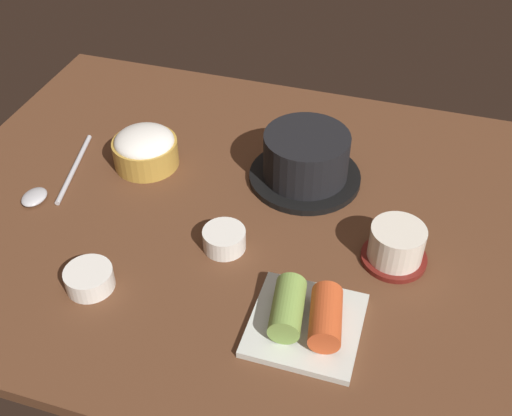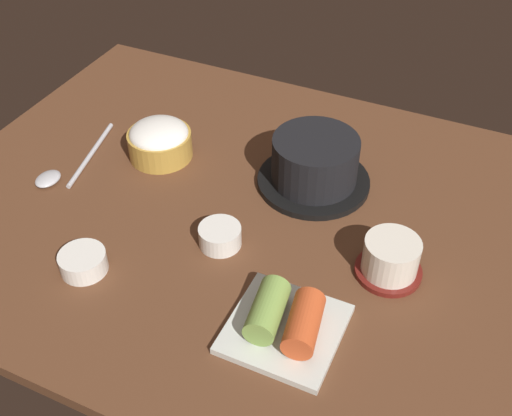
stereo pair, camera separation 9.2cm
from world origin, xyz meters
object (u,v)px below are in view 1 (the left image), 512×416
at_px(kimchi_plate, 306,317).
at_px(stone_pot, 306,159).
at_px(spoon, 49,186).
at_px(rice_bowl, 145,148).
at_px(banchan_cup_center, 224,239).
at_px(side_bowl_near, 89,278).
at_px(tea_cup_with_saucer, 396,245).

bearing_deg(kimchi_plate, stone_pot, 104.03).
xyz_separation_m(stone_pot, spoon, (-0.38, -0.15, -0.04)).
height_order(rice_bowl, banchan_cup_center, rice_bowl).
bearing_deg(banchan_cup_center, side_bowl_near, -139.98).
height_order(side_bowl_near, spoon, side_bowl_near).
distance_m(banchan_cup_center, kimchi_plate, 0.18).
xyz_separation_m(tea_cup_with_saucer, banchan_cup_center, (-0.24, -0.05, -0.01)).
distance_m(stone_pot, tea_cup_with_saucer, 0.22).
bearing_deg(kimchi_plate, rice_bowl, 142.80).
bearing_deg(side_bowl_near, kimchi_plate, 3.47).
xyz_separation_m(side_bowl_near, spoon, (-0.16, 0.16, -0.01)).
bearing_deg(stone_pot, spoon, -159.23).
distance_m(tea_cup_with_saucer, kimchi_plate, 0.18).
bearing_deg(stone_pot, kimchi_plate, -75.97).
height_order(stone_pot, banchan_cup_center, stone_pot).
height_order(tea_cup_with_saucer, kimchi_plate, tea_cup_with_saucer).
distance_m(rice_bowl, tea_cup_with_saucer, 0.44).
distance_m(kimchi_plate, spoon, 0.48).
relative_size(kimchi_plate, spoon, 0.69).
bearing_deg(spoon, side_bowl_near, -45.26).
distance_m(rice_bowl, spoon, 0.16).
relative_size(banchan_cup_center, side_bowl_near, 0.94).
height_order(stone_pot, rice_bowl, stone_pot).
bearing_deg(banchan_cup_center, tea_cup_with_saucer, 11.02).
height_order(stone_pot, side_bowl_near, stone_pot).
distance_m(tea_cup_with_saucer, side_bowl_near, 0.42).
xyz_separation_m(stone_pot, side_bowl_near, (-0.22, -0.31, -0.03)).
xyz_separation_m(rice_bowl, tea_cup_with_saucer, (0.43, -0.10, -0.00)).
height_order(kimchi_plate, spoon, kimchi_plate).
height_order(rice_bowl, tea_cup_with_saucer, rice_bowl).
distance_m(stone_pot, spoon, 0.41).
xyz_separation_m(rice_bowl, banchan_cup_center, (0.19, -0.15, -0.02)).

